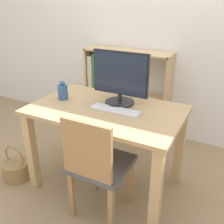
# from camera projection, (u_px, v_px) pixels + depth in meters

# --- Properties ---
(ground_plane) EXTENTS (10.00, 10.00, 0.00)m
(ground_plane) POSITION_uv_depth(u_px,v_px,m) (107.00, 183.00, 2.35)
(ground_plane) COLOR #997F5B
(wall_back) EXTENTS (8.00, 0.05, 2.60)m
(wall_back) POSITION_uv_depth(u_px,v_px,m) (157.00, 19.00, 2.72)
(wall_back) COLOR white
(wall_back) RESTS_ON ground_plane
(desk) EXTENTS (1.19, 0.73, 0.73)m
(desk) POSITION_uv_depth(u_px,v_px,m) (106.00, 124.00, 2.10)
(desk) COLOR tan
(desk) RESTS_ON ground_plane
(monitor) EXTENTS (0.47, 0.24, 0.42)m
(monitor) POSITION_uv_depth(u_px,v_px,m) (120.00, 77.00, 2.05)
(monitor) COLOR #232326
(monitor) RESTS_ON desk
(keyboard) EXTENTS (0.39, 0.11, 0.02)m
(keyboard) POSITION_uv_depth(u_px,v_px,m) (115.00, 110.00, 1.99)
(keyboard) COLOR silver
(keyboard) RESTS_ON desk
(vase) EXTENTS (0.08, 0.08, 0.16)m
(vase) POSITION_uv_depth(u_px,v_px,m) (63.00, 91.00, 2.19)
(vase) COLOR #33598C
(vase) RESTS_ON desk
(chair) EXTENTS (0.40, 0.40, 0.84)m
(chair) POSITION_uv_depth(u_px,v_px,m) (97.00, 164.00, 1.83)
(chair) COLOR #4C4C51
(chair) RESTS_ON ground_plane
(bookshelf) EXTENTS (0.97, 0.28, 0.99)m
(bookshelf) POSITION_uv_depth(u_px,v_px,m) (112.00, 96.00, 3.12)
(bookshelf) COLOR tan
(bookshelf) RESTS_ON ground_plane
(basket) EXTENTS (0.25, 0.25, 0.33)m
(basket) POSITION_uv_depth(u_px,v_px,m) (16.00, 169.00, 2.38)
(basket) COLOR #997547
(basket) RESTS_ON ground_plane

